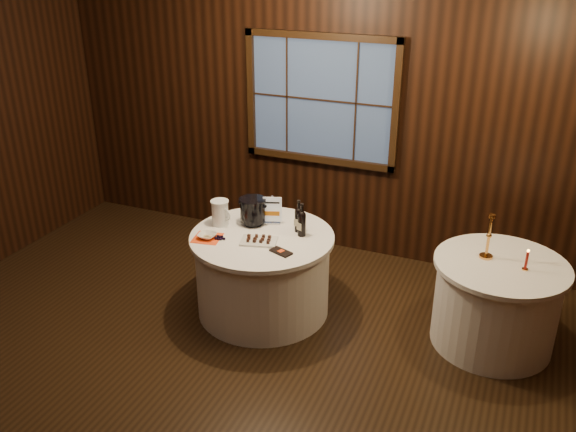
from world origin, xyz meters
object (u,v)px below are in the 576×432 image
at_px(chocolate_plate, 259,240).
at_px(glass_pitcher, 220,213).
at_px(main_table, 263,273).
at_px(side_table, 495,303).
at_px(port_bottle_left, 299,218).
at_px(brass_candlestick, 488,242).
at_px(port_bottle_right, 302,222).
at_px(grape_bunch, 220,238).
at_px(chocolate_box, 281,252).
at_px(sign_stand, 272,214).
at_px(cracker_bowl, 207,236).
at_px(ice_bucket, 253,211).
at_px(red_candle, 526,262).

distance_m(chocolate_plate, glass_pitcher, 0.52).
xyz_separation_m(main_table, side_table, (2.00, 0.30, 0.00)).
distance_m(port_bottle_left, brass_candlestick, 1.61).
bearing_deg(port_bottle_right, side_table, 25.48).
distance_m(grape_bunch, brass_candlestick, 2.25).
bearing_deg(glass_pitcher, port_bottle_right, 25.33).
distance_m(port_bottle_left, chocolate_box, 0.45).
xyz_separation_m(sign_stand, grape_bunch, (-0.29, -0.48, -0.08)).
distance_m(main_table, port_bottle_left, 0.61).
relative_size(chocolate_box, cracker_bowl, 1.21).
xyz_separation_m(side_table, glass_pitcher, (-2.44, -0.24, 0.50)).
height_order(ice_bucket, chocolate_box, ice_bucket).
relative_size(glass_pitcher, red_candle, 1.29).
bearing_deg(sign_stand, port_bottle_left, -31.42).
bearing_deg(ice_bucket, chocolate_plate, -56.41).
bearing_deg(glass_pitcher, port_bottle_left, 31.22).
bearing_deg(glass_pitcher, ice_bucket, 44.57).
bearing_deg(main_table, chocolate_box, -39.55).
xyz_separation_m(side_table, sign_stand, (-2.02, -0.04, 0.48)).
distance_m(side_table, red_candle, 0.49).
bearing_deg(cracker_bowl, glass_pitcher, 94.68).
bearing_deg(chocolate_plate, brass_candlestick, 14.48).
bearing_deg(brass_candlestick, ice_bucket, -175.43).
bearing_deg(main_table, brass_candlestick, 10.44).
bearing_deg(sign_stand, cracker_bowl, -149.08).
height_order(chocolate_box, grape_bunch, grape_bunch).
relative_size(side_table, port_bottle_right, 3.55).
distance_m(sign_stand, chocolate_plate, 0.40).
distance_m(side_table, ice_bucket, 2.24).
bearing_deg(sign_stand, main_table, -106.49).
xyz_separation_m(port_bottle_right, chocolate_plate, (-0.29, -0.26, -0.11)).
xyz_separation_m(side_table, chocolate_plate, (-1.97, -0.43, 0.40)).
relative_size(side_table, sign_stand, 3.95).
distance_m(grape_bunch, cracker_bowl, 0.12).
distance_m(ice_bucket, grape_bunch, 0.44).
distance_m(port_bottle_left, red_candle, 1.91).
bearing_deg(red_candle, cracker_bowl, -169.36).
distance_m(ice_bucket, chocolate_box, 0.63).
bearing_deg(sign_stand, chocolate_box, -78.87).
distance_m(main_table, cracker_bowl, 0.63).
relative_size(main_table, cracker_bowl, 8.13).
xyz_separation_m(port_bottle_left, port_bottle_right, (0.06, -0.07, 0.00)).
bearing_deg(side_table, sign_stand, -178.85).
distance_m(cracker_bowl, red_candle, 2.64).
height_order(chocolate_plate, glass_pitcher, glass_pitcher).
relative_size(main_table, chocolate_box, 6.74).
height_order(chocolate_plate, cracker_bowl, chocolate_plate).
distance_m(main_table, red_candle, 2.24).
bearing_deg(brass_candlestick, port_bottle_right, -172.28).
xyz_separation_m(side_table, cracker_bowl, (-2.42, -0.54, 0.41)).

